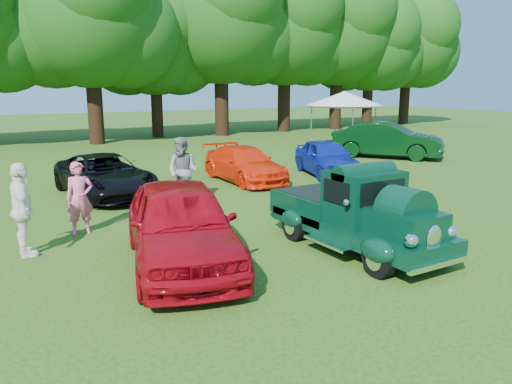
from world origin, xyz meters
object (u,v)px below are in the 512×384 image
back_car_green (387,140)px  spectator_white (22,210)px  spectator_pink (80,198)px  back_car_blue (327,157)px  back_car_black (105,175)px  back_car_orange (244,164)px  canopy_tent (344,99)px  spectator_grey (183,171)px  hero_pickup (356,215)px  red_convertible (181,224)px

back_car_green → spectator_white: bearing=166.4°
spectator_pink → back_car_green: bearing=21.9°
back_car_blue → back_car_green: size_ratio=0.78×
back_car_black → back_car_orange: bearing=-4.4°
back_car_black → back_car_blue: (8.32, -0.62, 0.03)m
back_car_black → back_car_green: (13.88, 1.64, 0.20)m
back_car_black → canopy_tent: size_ratio=0.89×
back_car_orange → canopy_tent: size_ratio=0.81×
spectator_grey → spectator_pink: bearing=-101.4°
spectator_pink → back_car_orange: bearing=32.2°
hero_pickup → spectator_white: (-6.02, 3.09, 0.22)m
spectator_pink → canopy_tent: (16.09, 9.43, 1.85)m
back_car_black → back_car_orange: size_ratio=1.10×
back_car_orange → canopy_tent: 11.31m
back_car_orange → back_car_blue: (3.35, -0.53, 0.07)m
back_car_black → back_car_orange: back_car_black is taller
hero_pickup → back_car_green: (10.75, 9.62, 0.11)m
red_convertible → back_car_orange: red_convertible is taller
spectator_grey → back_car_orange: bearing=86.4°
spectator_pink → spectator_white: (-1.33, -1.04, 0.11)m
red_convertible → spectator_pink: (-1.18, 3.14, 0.04)m
spectator_grey → hero_pickup: bearing=-22.7°
red_convertible → back_car_black: red_convertible is taller
canopy_tent → spectator_white: bearing=-149.0°
hero_pickup → spectator_pink: (-4.69, 4.13, 0.11)m
back_car_black → spectator_white: size_ratio=2.45×
hero_pickup → back_car_green: size_ratio=0.84×
red_convertible → back_car_orange: 8.74m
back_car_blue → canopy_tent: bearing=63.6°
back_car_blue → spectator_grey: bearing=-147.4°
hero_pickup → back_car_orange: (1.85, 7.89, -0.12)m
hero_pickup → back_car_black: (-3.12, 7.98, -0.09)m
back_car_black → back_car_blue: bearing=-7.6°
back_car_black → back_car_orange: 4.97m
back_car_black → spectator_pink: spectator_pink is taller
spectator_grey → spectator_white: size_ratio=1.02×
back_car_black → red_convertible: bearing=-96.6°
hero_pickup → spectator_grey: size_ratio=2.22×
hero_pickup → back_car_green: bearing=41.8°
red_convertible → back_car_blue: size_ratio=1.18×
hero_pickup → spectator_grey: (-1.47, 5.69, 0.24)m
back_car_green → red_convertible: bearing=176.3°
back_car_black → canopy_tent: 15.70m
red_convertible → canopy_tent: (14.91, 12.58, 1.89)m
back_car_orange → red_convertible: bearing=-126.0°
back_car_black → spectator_pink: size_ratio=2.77×
spectator_pink → canopy_tent: 18.74m
back_car_green → spectator_grey: size_ratio=2.64×
red_convertible → spectator_pink: size_ratio=2.80×
hero_pickup → spectator_grey: bearing=104.5°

